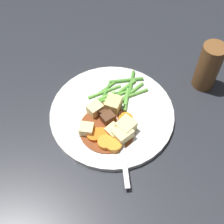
# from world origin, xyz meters

# --- Properties ---
(ground_plane) EXTENTS (3.00, 3.00, 0.00)m
(ground_plane) POSITION_xyz_m (0.00, 0.00, 0.00)
(ground_plane) COLOR #26282D
(dinner_plate) EXTENTS (0.27, 0.27, 0.01)m
(dinner_plate) POSITION_xyz_m (0.00, 0.00, 0.01)
(dinner_plate) COLOR white
(dinner_plate) RESTS_ON ground_plane
(stew_sauce) EXTENTS (0.12, 0.12, 0.00)m
(stew_sauce) POSITION_xyz_m (0.04, 0.01, 0.01)
(stew_sauce) COLOR brown
(stew_sauce) RESTS_ON dinner_plate
(carrot_slice_0) EXTENTS (0.04, 0.04, 0.01)m
(carrot_slice_0) POSITION_xyz_m (0.06, 0.00, 0.02)
(carrot_slice_0) COLOR orange
(carrot_slice_0) RESTS_ON dinner_plate
(carrot_slice_1) EXTENTS (0.03, 0.03, 0.01)m
(carrot_slice_1) POSITION_xyz_m (0.08, 0.02, 0.02)
(carrot_slice_1) COLOR orange
(carrot_slice_1) RESTS_ON dinner_plate
(carrot_slice_2) EXTENTS (0.04, 0.04, 0.01)m
(carrot_slice_2) POSITION_xyz_m (0.01, 0.04, 0.02)
(carrot_slice_2) COLOR orange
(carrot_slice_2) RESTS_ON dinner_plate
(carrot_slice_3) EXTENTS (0.05, 0.05, 0.01)m
(carrot_slice_3) POSITION_xyz_m (0.08, 0.03, 0.02)
(carrot_slice_3) COLOR orange
(carrot_slice_3) RESTS_ON dinner_plate
(carrot_slice_4) EXTENTS (0.04, 0.04, 0.01)m
(carrot_slice_4) POSITION_xyz_m (0.07, -0.01, 0.02)
(carrot_slice_4) COLOR orange
(carrot_slice_4) RESTS_ON dinner_plate
(potato_chunk_0) EXTENTS (0.04, 0.04, 0.02)m
(potato_chunk_0) POSITION_xyz_m (0.05, 0.02, 0.02)
(potato_chunk_0) COLOR #EAD68C
(potato_chunk_0) RESTS_ON dinner_plate
(potato_chunk_1) EXTENTS (0.04, 0.04, 0.03)m
(potato_chunk_1) POSITION_xyz_m (0.01, -0.03, 0.03)
(potato_chunk_1) COLOR #EAD68C
(potato_chunk_1) RESTS_ON dinner_plate
(potato_chunk_2) EXTENTS (0.04, 0.04, 0.03)m
(potato_chunk_2) POSITION_xyz_m (0.03, 0.04, 0.03)
(potato_chunk_2) COLOR #EAD68C
(potato_chunk_2) RESTS_ON dinner_plate
(potato_chunk_3) EXTENTS (0.05, 0.05, 0.03)m
(potato_chunk_3) POSITION_xyz_m (0.05, 0.04, 0.03)
(potato_chunk_3) COLOR #EAD68C
(potato_chunk_3) RESTS_ON dinner_plate
(potato_chunk_4) EXTENTS (0.03, 0.03, 0.03)m
(potato_chunk_4) POSITION_xyz_m (-0.01, -0.00, 0.03)
(potato_chunk_4) COLOR #E5CC7A
(potato_chunk_4) RESTS_ON dinner_plate
(potato_chunk_5) EXTENTS (0.03, 0.03, 0.02)m
(potato_chunk_5) POSITION_xyz_m (0.07, -0.03, 0.02)
(potato_chunk_5) COLOR #EAD68C
(potato_chunk_5) RESTS_ON dinner_plate
(meat_chunk_0) EXTENTS (0.03, 0.02, 0.02)m
(meat_chunk_0) POSITION_xyz_m (0.01, -0.02, 0.02)
(meat_chunk_0) COLOR #4C2B19
(meat_chunk_0) RESTS_ON dinner_plate
(meat_chunk_1) EXTENTS (0.03, 0.03, 0.02)m
(meat_chunk_1) POSITION_xyz_m (0.03, 0.00, 0.02)
(meat_chunk_1) COLOR #56331E
(meat_chunk_1) RESTS_ON dinner_plate
(green_bean_0) EXTENTS (0.05, 0.03, 0.01)m
(green_bean_0) POSITION_xyz_m (-0.07, 0.01, 0.02)
(green_bean_0) COLOR #66AD42
(green_bean_0) RESTS_ON dinner_plate
(green_bean_1) EXTENTS (0.05, 0.03, 0.01)m
(green_bean_1) POSITION_xyz_m (-0.06, -0.03, 0.02)
(green_bean_1) COLOR #599E38
(green_bean_1) RESTS_ON dinner_plate
(green_bean_2) EXTENTS (0.06, 0.06, 0.01)m
(green_bean_2) POSITION_xyz_m (-0.04, -0.04, 0.02)
(green_bean_2) COLOR #66AD42
(green_bean_2) RESTS_ON dinner_plate
(green_bean_3) EXTENTS (0.05, 0.05, 0.01)m
(green_bean_3) POSITION_xyz_m (-0.06, 0.03, 0.02)
(green_bean_3) COLOR #66AD42
(green_bean_3) RESTS_ON dinner_plate
(green_bean_4) EXTENTS (0.05, 0.03, 0.01)m
(green_bean_4) POSITION_xyz_m (-0.08, 0.03, 0.02)
(green_bean_4) COLOR #66AD42
(green_bean_4) RESTS_ON dinner_plate
(green_bean_5) EXTENTS (0.06, 0.01, 0.01)m
(green_bean_5) POSITION_xyz_m (-0.04, -0.03, 0.02)
(green_bean_5) COLOR #4C8E33
(green_bean_5) RESTS_ON dinner_plate
(green_bean_6) EXTENTS (0.05, 0.07, 0.01)m
(green_bean_6) POSITION_xyz_m (-0.09, -0.00, 0.02)
(green_bean_6) COLOR #4C8E33
(green_bean_6) RESTS_ON dinner_plate
(green_bean_7) EXTENTS (0.05, 0.05, 0.01)m
(green_bean_7) POSITION_xyz_m (-0.04, -0.01, 0.02)
(green_bean_7) COLOR #66AD42
(green_bean_7) RESTS_ON dinner_plate
(green_bean_8) EXTENTS (0.05, 0.04, 0.01)m
(green_bean_8) POSITION_xyz_m (-0.03, -0.03, 0.02)
(green_bean_8) COLOR #66AD42
(green_bean_8) RESTS_ON dinner_plate
(green_bean_9) EXTENTS (0.06, 0.02, 0.01)m
(green_bean_9) POSITION_xyz_m (-0.04, 0.02, 0.02)
(green_bean_9) COLOR #66AD42
(green_bean_9) RESTS_ON dinner_plate
(green_bean_10) EXTENTS (0.07, 0.02, 0.01)m
(green_bean_10) POSITION_xyz_m (-0.09, 0.01, 0.02)
(green_bean_10) COLOR #4C8E33
(green_bean_10) RESTS_ON dinner_plate
(green_bean_11) EXTENTS (0.06, 0.03, 0.01)m
(green_bean_11) POSITION_xyz_m (-0.02, 0.01, 0.02)
(green_bean_11) COLOR #599E38
(green_bean_11) RESTS_ON dinner_plate
(fork) EXTENTS (0.16, 0.09, 0.00)m
(fork) POSITION_xyz_m (0.07, 0.05, 0.01)
(fork) COLOR silver
(fork) RESTS_ON dinner_plate
(pepper_mill) EXTENTS (0.05, 0.05, 0.12)m
(pepper_mill) POSITION_xyz_m (-0.16, 0.17, 0.06)
(pepper_mill) COLOR brown
(pepper_mill) RESTS_ON ground_plane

